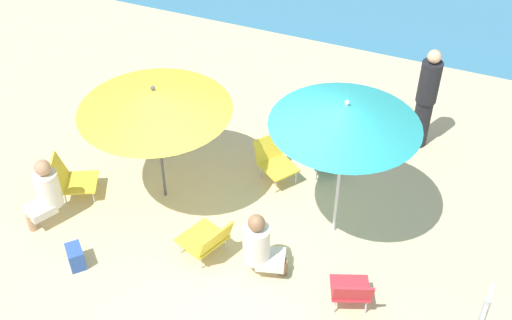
# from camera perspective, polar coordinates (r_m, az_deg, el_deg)

# --- Properties ---
(ground_plane) EXTENTS (40.00, 40.00, 0.00)m
(ground_plane) POSITION_cam_1_polar(r_m,az_deg,el_deg) (8.62, -2.14, -8.22)
(ground_plane) COLOR #D3BC8C
(umbrella_yellow) EXTENTS (2.05, 2.05, 1.88)m
(umbrella_yellow) POSITION_cam_1_polar(r_m,az_deg,el_deg) (8.49, -8.97, 5.27)
(umbrella_yellow) COLOR #4C4C51
(umbrella_yellow) RESTS_ON ground_plane
(umbrella_teal) EXTENTS (1.85, 1.85, 2.14)m
(umbrella_teal) POSITION_cam_1_polar(r_m,az_deg,el_deg) (7.72, 7.92, 3.95)
(umbrella_teal) COLOR silver
(umbrella_teal) RESTS_ON ground_plane
(beach_chair_a) EXTENTS (0.74, 0.70, 0.64)m
(beach_chair_a) POSITION_cam_1_polar(r_m,az_deg,el_deg) (9.50, 1.61, 0.07)
(beach_chair_a) COLOR gold
(beach_chair_a) RESTS_ON ground_plane
(beach_chair_b) EXTENTS (0.61, 0.63, 0.59)m
(beach_chair_b) POSITION_cam_1_polar(r_m,az_deg,el_deg) (7.87, 8.40, -11.35)
(beach_chair_b) COLOR red
(beach_chair_b) RESTS_ON ground_plane
(beach_chair_c) EXTENTS (0.74, 0.75, 0.62)m
(beach_chair_c) POSITION_cam_1_polar(r_m,az_deg,el_deg) (9.78, 5.80, 1.03)
(beach_chair_c) COLOR teal
(beach_chair_c) RESTS_ON ground_plane
(beach_chair_d) EXTENTS (0.68, 0.70, 0.62)m
(beach_chair_d) POSITION_cam_1_polar(r_m,az_deg,el_deg) (10.38, -9.47, 3.06)
(beach_chair_d) COLOR teal
(beach_chair_d) RESTS_ON ground_plane
(beach_chair_e) EXTENTS (0.74, 0.70, 0.63)m
(beach_chair_e) POSITION_cam_1_polar(r_m,az_deg,el_deg) (9.61, -16.05, -1.55)
(beach_chair_e) COLOR gold
(beach_chair_e) RESTS_ON ground_plane
(beach_chair_f) EXTENTS (0.73, 0.71, 0.59)m
(beach_chair_f) POSITION_cam_1_polar(r_m,az_deg,el_deg) (8.38, -4.28, -6.95)
(beach_chair_f) COLOR gold
(beach_chair_f) RESTS_ON ground_plane
(person_a) EXTENTS (0.57, 0.44, 0.97)m
(person_a) POSITION_cam_1_polar(r_m,az_deg,el_deg) (8.06, 0.34, -7.52)
(person_a) COLOR silver
(person_a) RESTS_ON ground_plane
(person_b) EXTENTS (0.31, 0.31, 1.69)m
(person_b) POSITION_cam_1_polar(r_m,az_deg,el_deg) (10.18, 14.75, 5.23)
(person_b) COLOR black
(person_b) RESTS_ON ground_plane
(person_c) EXTENTS (0.46, 0.56, 1.02)m
(person_c) POSITION_cam_1_polar(r_m,az_deg,el_deg) (9.16, -18.07, -2.63)
(person_c) COLOR silver
(person_c) RESTS_ON ground_plane
(beach_bag) EXTENTS (0.34, 0.34, 0.30)m
(beach_bag) POSITION_cam_1_polar(r_m,az_deg,el_deg) (8.69, -15.62, -8.21)
(beach_bag) COLOR #2D519E
(beach_bag) RESTS_ON ground_plane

